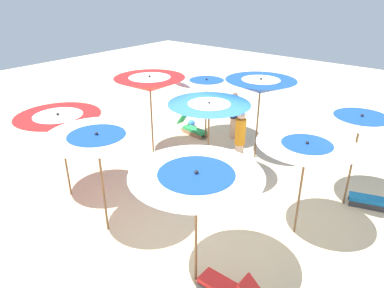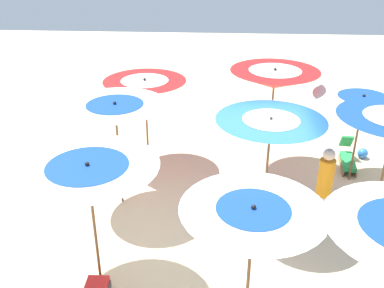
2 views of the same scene
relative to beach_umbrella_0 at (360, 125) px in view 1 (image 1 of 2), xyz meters
name	(u,v)px [view 1 (image 1 of 2)]	position (x,y,z in m)	size (l,w,h in m)	color
ground	(203,192)	(-1.81, 3.03, -2.13)	(35.60, 35.60, 0.04)	beige
beach_umbrella_0	(360,125)	(0.00, 0.00, 0.00)	(2.07, 2.07, 2.37)	brown
beach_umbrella_1	(260,86)	(0.81, 3.02, 0.16)	(2.04, 2.04, 2.54)	brown
beach_umbrella_2	(206,86)	(0.88, 5.01, -0.19)	(2.21, 2.21, 2.18)	brown
beach_umbrella_3	(306,153)	(-1.82, 0.48, -0.15)	(1.99, 1.99, 2.22)	brown
beach_umbrella_4	(209,110)	(-1.33, 3.25, -0.01)	(2.09, 2.09, 2.32)	brown
beach_umbrella_5	(150,84)	(-1.02, 5.67, 0.16)	(2.09, 2.09, 2.54)	brown
beach_umbrella_6	(196,182)	(-4.28, 1.30, -0.01)	(2.21, 2.21, 2.33)	brown
beach_umbrella_7	(98,143)	(-4.39, 3.74, 0.02)	(2.08, 2.08, 2.37)	brown
beach_umbrella_8	(59,122)	(-4.09, 5.62, -0.09)	(1.99, 1.99, 2.25)	brown
lounger_0	(227,288)	(-4.25, 0.62, -1.90)	(0.40, 1.25, 0.62)	#333338
lounger_1	(193,129)	(0.98, 5.68, -1.91)	(0.48, 1.33, 0.67)	olive
lounger_2	(374,200)	(0.30, -0.59, -1.91)	(0.69, 1.22, 0.62)	#333338
beachgoer_0	(234,115)	(1.62, 4.37, -1.26)	(0.30, 0.30, 1.64)	#D8A87F
beachgoer_1	(240,140)	(-0.25, 2.95, -1.15)	(0.30, 0.30, 1.83)	beige
beach_ball	(191,123)	(1.50, 6.16, -1.98)	(0.27, 0.27, 0.27)	#337FE5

